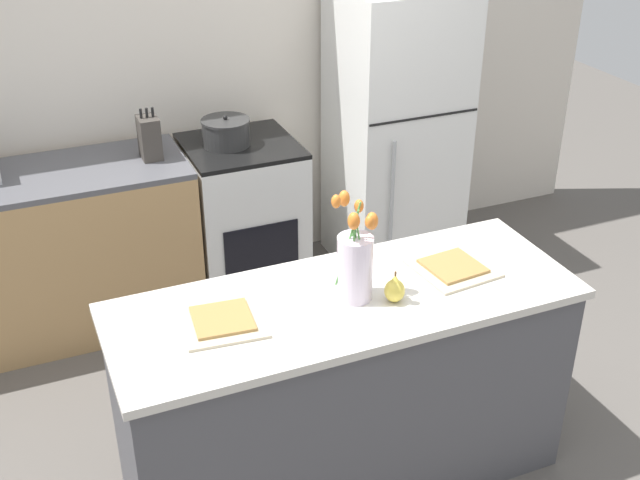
{
  "coord_description": "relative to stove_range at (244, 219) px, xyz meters",
  "views": [
    {
      "loc": [
        -1.08,
        -2.31,
        2.54
      ],
      "look_at": [
        0.0,
        0.25,
        1.02
      ],
      "focal_mm": 45.0,
      "sensor_mm": 36.0,
      "label": 1
    }
  ],
  "objects": [
    {
      "name": "knife_block",
      "position": [
        -0.48,
        -0.0,
        0.57
      ],
      "size": [
        0.1,
        0.14,
        0.27
      ],
      "color": "#3D3833",
      "rests_on": "back_counter"
    },
    {
      "name": "pear_figurine",
      "position": [
        0.06,
        -1.69,
        0.49
      ],
      "size": [
        0.08,
        0.08,
        0.13
      ],
      "color": "#E5CC4C",
      "rests_on": "kitchen_island"
    },
    {
      "name": "plate_setting_right",
      "position": [
        0.38,
        -1.58,
        0.45
      ],
      "size": [
        0.32,
        0.32,
        0.02
      ],
      "color": "beige",
      "rests_on": "kitchen_island"
    },
    {
      "name": "back_wall",
      "position": [
        -0.1,
        0.4,
        0.89
      ],
      "size": [
        5.2,
        0.08,
        2.7
      ],
      "color": "silver",
      "rests_on": "ground_plane"
    },
    {
      "name": "stove_range",
      "position": [
        0.0,
        0.0,
        0.0
      ],
      "size": [
        0.6,
        0.61,
        0.91
      ],
      "color": "silver",
      "rests_on": "ground_plane"
    },
    {
      "name": "ground_plane",
      "position": [
        -0.1,
        -1.6,
        -0.46
      ],
      "size": [
        10.0,
        10.0,
        0.0
      ],
      "primitive_type": "plane",
      "color": "#59544F"
    },
    {
      "name": "refrigerator",
      "position": [
        0.95,
        0.0,
        0.38
      ],
      "size": [
        0.68,
        0.67,
        1.67
      ],
      "color": "white",
      "rests_on": "ground_plane"
    },
    {
      "name": "back_counter",
      "position": [
        -1.16,
        0.0,
        0.0
      ],
      "size": [
        1.68,
        0.6,
        0.91
      ],
      "color": "tan",
      "rests_on": "ground_plane"
    },
    {
      "name": "flower_vase",
      "position": [
        -0.07,
        -1.61,
        0.6
      ],
      "size": [
        0.18,
        0.15,
        0.44
      ],
      "color": "silver",
      "rests_on": "kitchen_island"
    },
    {
      "name": "cooking_pot",
      "position": [
        -0.07,
        0.01,
        0.53
      ],
      "size": [
        0.26,
        0.26,
        0.17
      ],
      "color": "#2D2D2D",
      "rests_on": "stove_range"
    },
    {
      "name": "kitchen_island",
      "position": [
        -0.1,
        -1.6,
        -0.01
      ],
      "size": [
        1.8,
        0.66,
        0.9
      ],
      "color": "#4C4C51",
      "rests_on": "ground_plane"
    },
    {
      "name": "plate_setting_left",
      "position": [
        -0.58,
        -1.58,
        0.45
      ],
      "size": [
        0.32,
        0.32,
        0.02
      ],
      "color": "beige",
      "rests_on": "kitchen_island"
    }
  ]
}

